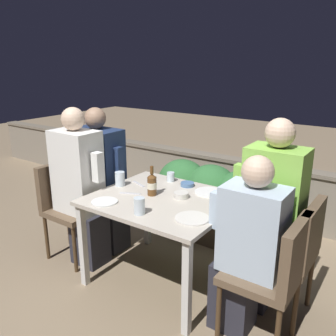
{
  "coord_description": "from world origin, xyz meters",
  "views": [
    {
      "loc": [
        1.47,
        -2.04,
        1.72
      ],
      "look_at": [
        0.0,
        0.07,
        0.93
      ],
      "focal_mm": 38.0,
      "sensor_mm": 36.0,
      "label": 1
    }
  ],
  "objects_px": {
    "chair_left_near": "(67,200)",
    "person_navy_jumper": "(101,180)",
    "person_white_polo": "(81,187)",
    "person_green_blouse": "(268,217)",
    "chair_right_near": "(276,269)",
    "beer_bottle": "(152,184)",
    "person_blue_shirt": "(246,248)",
    "chair_right_far": "(294,247)",
    "chair_left_far": "(88,189)"
  },
  "relations": [
    {
      "from": "chair_right_near",
      "to": "person_blue_shirt",
      "type": "height_order",
      "value": "person_blue_shirt"
    },
    {
      "from": "chair_left_near",
      "to": "person_green_blouse",
      "type": "xyz_separation_m",
      "value": [
        1.7,
        0.31,
        0.17
      ]
    },
    {
      "from": "person_white_polo",
      "to": "chair_left_near",
      "type": "bearing_deg",
      "value": 180.0
    },
    {
      "from": "chair_right_far",
      "to": "person_white_polo",
      "type": "bearing_deg",
      "value": -169.84
    },
    {
      "from": "chair_left_near",
      "to": "chair_left_far",
      "type": "height_order",
      "value": "same"
    },
    {
      "from": "person_blue_shirt",
      "to": "person_green_blouse",
      "type": "relative_size",
      "value": 0.87
    },
    {
      "from": "chair_right_near",
      "to": "chair_left_far",
      "type": "bearing_deg",
      "value": 171.16
    },
    {
      "from": "beer_bottle",
      "to": "person_blue_shirt",
      "type": "bearing_deg",
      "value": -10.55
    },
    {
      "from": "chair_right_far",
      "to": "chair_left_far",
      "type": "bearing_deg",
      "value": -179.59
    },
    {
      "from": "person_navy_jumper",
      "to": "chair_right_near",
      "type": "relative_size",
      "value": 1.55
    },
    {
      "from": "chair_left_far",
      "to": "person_green_blouse",
      "type": "distance_m",
      "value": 1.77
    },
    {
      "from": "person_white_polo",
      "to": "beer_bottle",
      "type": "bearing_deg",
      "value": 12.95
    },
    {
      "from": "person_blue_shirt",
      "to": "beer_bottle",
      "type": "distance_m",
      "value": 0.89
    },
    {
      "from": "chair_left_near",
      "to": "chair_right_far",
      "type": "distance_m",
      "value": 1.92
    },
    {
      "from": "chair_left_near",
      "to": "beer_bottle",
      "type": "bearing_deg",
      "value": 10.07
    },
    {
      "from": "beer_bottle",
      "to": "person_green_blouse",
      "type": "bearing_deg",
      "value": 10.23
    },
    {
      "from": "chair_left_near",
      "to": "chair_right_far",
      "type": "bearing_deg",
      "value": 9.16
    },
    {
      "from": "person_blue_shirt",
      "to": "person_green_blouse",
      "type": "distance_m",
      "value": 0.33
    },
    {
      "from": "chair_left_near",
      "to": "beer_bottle",
      "type": "xyz_separation_m",
      "value": [
        0.84,
        0.15,
        0.27
      ]
    },
    {
      "from": "chair_left_near",
      "to": "chair_right_near",
      "type": "bearing_deg",
      "value": -0.29
    },
    {
      "from": "person_navy_jumper",
      "to": "chair_right_near",
      "type": "xyz_separation_m",
      "value": [
        1.75,
        -0.3,
        -0.13
      ]
    },
    {
      "from": "person_navy_jumper",
      "to": "person_green_blouse",
      "type": "bearing_deg",
      "value": 0.51
    },
    {
      "from": "chair_left_near",
      "to": "person_white_polo",
      "type": "height_order",
      "value": "person_white_polo"
    },
    {
      "from": "chair_right_near",
      "to": "beer_bottle",
      "type": "xyz_separation_m",
      "value": [
        -1.05,
        0.16,
        0.27
      ]
    },
    {
      "from": "chair_left_near",
      "to": "person_blue_shirt",
      "type": "distance_m",
      "value": 1.69
    },
    {
      "from": "chair_left_far",
      "to": "chair_right_far",
      "type": "height_order",
      "value": "same"
    },
    {
      "from": "person_white_polo",
      "to": "chair_right_near",
      "type": "xyz_separation_m",
      "value": [
        1.69,
        -0.01,
        -0.16
      ]
    },
    {
      "from": "chair_left_near",
      "to": "chair_left_far",
      "type": "distance_m",
      "value": 0.3
    },
    {
      "from": "chair_right_near",
      "to": "chair_right_far",
      "type": "relative_size",
      "value": 1.0
    },
    {
      "from": "person_white_polo",
      "to": "chair_right_far",
      "type": "distance_m",
      "value": 1.74
    },
    {
      "from": "person_white_polo",
      "to": "person_blue_shirt",
      "type": "xyz_separation_m",
      "value": [
        1.5,
        -0.01,
        -0.08
      ]
    },
    {
      "from": "chair_right_near",
      "to": "person_green_blouse",
      "type": "xyz_separation_m",
      "value": [
        -0.18,
        0.31,
        0.17
      ]
    },
    {
      "from": "person_white_polo",
      "to": "person_green_blouse",
      "type": "height_order",
      "value": "person_green_blouse"
    },
    {
      "from": "chair_left_near",
      "to": "person_blue_shirt",
      "type": "height_order",
      "value": "person_blue_shirt"
    },
    {
      "from": "chair_right_far",
      "to": "person_green_blouse",
      "type": "height_order",
      "value": "person_green_blouse"
    },
    {
      "from": "chair_left_far",
      "to": "beer_bottle",
      "type": "distance_m",
      "value": 0.94
    },
    {
      "from": "chair_left_near",
      "to": "chair_right_far",
      "type": "height_order",
      "value": "same"
    },
    {
      "from": "chair_right_near",
      "to": "chair_right_far",
      "type": "bearing_deg",
      "value": 88.13
    },
    {
      "from": "person_white_polo",
      "to": "person_green_blouse",
      "type": "bearing_deg",
      "value": 11.4
    },
    {
      "from": "person_white_polo",
      "to": "person_navy_jumper",
      "type": "distance_m",
      "value": 0.3
    },
    {
      "from": "chair_left_far",
      "to": "person_blue_shirt",
      "type": "xyz_separation_m",
      "value": [
        1.74,
        -0.3,
        0.08
      ]
    },
    {
      "from": "chair_right_far",
      "to": "beer_bottle",
      "type": "relative_size",
      "value": 3.67
    },
    {
      "from": "chair_right_near",
      "to": "beer_bottle",
      "type": "height_order",
      "value": "beer_bottle"
    },
    {
      "from": "chair_left_near",
      "to": "person_navy_jumper",
      "type": "distance_m",
      "value": 0.35
    },
    {
      "from": "person_white_polo",
      "to": "person_blue_shirt",
      "type": "relative_size",
      "value": 1.13
    },
    {
      "from": "person_white_polo",
      "to": "chair_right_far",
      "type": "bearing_deg",
      "value": 10.16
    },
    {
      "from": "person_white_polo",
      "to": "chair_left_far",
      "type": "xyz_separation_m",
      "value": [
        -0.24,
        0.29,
        -0.16
      ]
    },
    {
      "from": "chair_right_near",
      "to": "chair_right_far",
      "type": "distance_m",
      "value": 0.32
    },
    {
      "from": "chair_left_near",
      "to": "person_white_polo",
      "type": "xyz_separation_m",
      "value": [
        0.19,
        -0.0,
        0.16
      ]
    },
    {
      "from": "person_navy_jumper",
      "to": "chair_right_near",
      "type": "bearing_deg",
      "value": -9.79
    }
  ]
}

